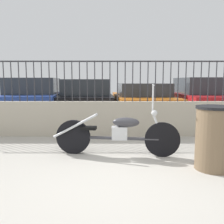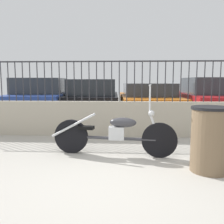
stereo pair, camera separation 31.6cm
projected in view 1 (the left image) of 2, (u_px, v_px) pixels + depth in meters
name	position (u px, v px, depth m)	size (l,w,h in m)	color
ground_plane	(122.00, 185.00, 3.29)	(40.00, 40.00, 0.00)	#ADA89E
low_wall	(117.00, 119.00, 6.18)	(8.68, 0.18, 0.86)	#B2A893
fence_railing	(117.00, 75.00, 6.05)	(8.68, 0.04, 0.99)	#2D2D33
motorcycle_dark_grey	(111.00, 133.00, 4.58)	(2.32, 0.59, 1.31)	black
trash_bin	(214.00, 138.00, 3.83)	(0.60, 0.60, 0.99)	brown
car_blue	(35.00, 99.00, 8.81)	(2.19, 4.47, 1.46)	black
car_black	(87.00, 99.00, 9.08)	(1.99, 4.02, 1.42)	black
car_orange	(141.00, 101.00, 8.83)	(2.02, 4.54, 1.28)	black
car_red	(202.00, 99.00, 8.64)	(1.89, 4.42, 1.47)	black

